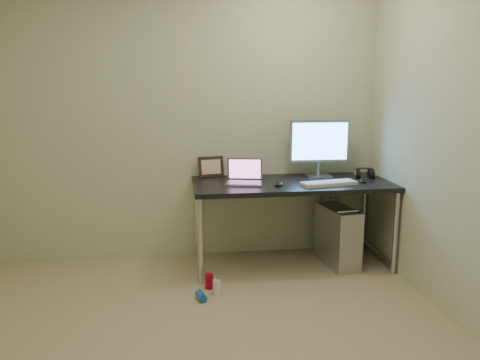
% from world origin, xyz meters
% --- Properties ---
extents(floor, '(3.50, 3.50, 0.00)m').
position_xyz_m(floor, '(0.00, 0.00, 0.00)').
color(floor, tan).
rests_on(floor, ground).
extents(wall_back, '(3.50, 0.02, 2.50)m').
position_xyz_m(wall_back, '(0.00, 1.75, 1.25)').
color(wall_back, beige).
rests_on(wall_back, ground).
extents(desk, '(1.70, 0.74, 0.75)m').
position_xyz_m(desk, '(0.90, 1.38, 0.68)').
color(desk, black).
rests_on(desk, ground).
extents(tower_computer, '(0.29, 0.53, 0.55)m').
position_xyz_m(tower_computer, '(1.31, 1.32, 0.26)').
color(tower_computer, silver).
rests_on(tower_computer, ground).
extents(cable_a, '(0.01, 0.16, 0.69)m').
position_xyz_m(cable_a, '(1.26, 1.70, 0.40)').
color(cable_a, black).
rests_on(cable_a, ground).
extents(cable_b, '(0.02, 0.11, 0.71)m').
position_xyz_m(cable_b, '(1.35, 1.68, 0.38)').
color(cable_b, black).
rests_on(cable_b, ground).
extents(can_red, '(0.08, 0.08, 0.12)m').
position_xyz_m(can_red, '(0.15, 0.96, 0.06)').
color(can_red, '#B20624').
rests_on(can_red, ground).
extents(can_white, '(0.08, 0.08, 0.11)m').
position_xyz_m(can_white, '(0.20, 0.84, 0.06)').
color(can_white, white).
rests_on(can_white, ground).
extents(can_blue, '(0.09, 0.12, 0.06)m').
position_xyz_m(can_blue, '(0.07, 0.76, 0.03)').
color(can_blue, blue).
rests_on(can_blue, ground).
extents(laptop, '(0.34, 0.30, 0.21)m').
position_xyz_m(laptop, '(0.48, 1.37, 0.80)').
color(laptop, '#A5A4AB').
rests_on(laptop, desk).
extents(monitor, '(0.55, 0.17, 0.52)m').
position_xyz_m(monitor, '(1.19, 1.57, 1.05)').
color(monitor, '#A5A4AB').
rests_on(monitor, desk).
extents(keyboard, '(0.49, 0.24, 0.03)m').
position_xyz_m(keyboard, '(1.17, 1.21, 0.76)').
color(keyboard, silver).
rests_on(keyboard, desk).
extents(mouse_right, '(0.07, 0.11, 0.03)m').
position_xyz_m(mouse_right, '(1.49, 1.27, 0.77)').
color(mouse_right, black).
rests_on(mouse_right, desk).
extents(mouse_left, '(0.10, 0.14, 0.04)m').
position_xyz_m(mouse_left, '(0.75, 1.24, 0.77)').
color(mouse_left, black).
rests_on(mouse_left, desk).
extents(headphones, '(0.18, 0.11, 0.12)m').
position_xyz_m(headphones, '(1.58, 1.47, 0.78)').
color(headphones, black).
rests_on(headphones, desk).
extents(picture_frame, '(0.24, 0.11, 0.19)m').
position_xyz_m(picture_frame, '(0.22, 1.70, 0.84)').
color(picture_frame, black).
rests_on(picture_frame, desk).
extents(webcam, '(0.04, 0.03, 0.12)m').
position_xyz_m(webcam, '(0.46, 1.63, 0.84)').
color(webcam, silver).
rests_on(webcam, desk).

